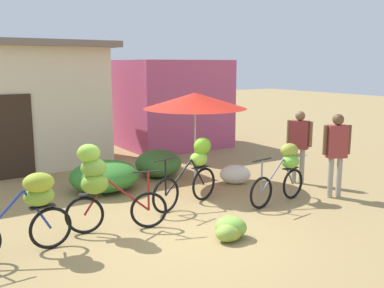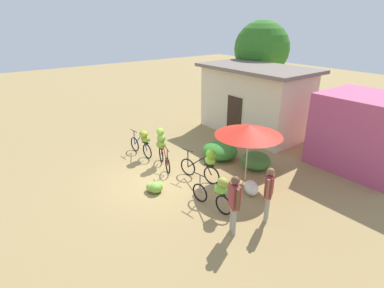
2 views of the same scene
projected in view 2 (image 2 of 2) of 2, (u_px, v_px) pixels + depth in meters
ground_plane at (163, 179)px, 11.02m from camera, size 60.00×60.00×0.00m
building_low at (255, 100)px, 15.11m from camera, size 5.54×3.21×3.27m
shop_pink at (365, 132)px, 11.50m from camera, size 3.20×2.80×2.81m
tree_behind_building at (262, 49)px, 17.34m from camera, size 3.10×3.10×5.34m
hedge_bush_front_left at (220, 151)px, 12.60m from camera, size 1.49×1.40×0.65m
hedge_bush_front_right at (256, 161)px, 11.71m from camera, size 1.12×1.10×0.66m
market_umbrella at (249, 130)px, 10.26m from camera, size 2.30×2.30×2.07m
bicycle_leftmost at (143, 140)px, 12.59m from camera, size 1.63×0.46×1.18m
bicycle_near_pile at (162, 144)px, 11.85m from camera, size 1.58×0.64×1.47m
bicycle_center_loaded at (206, 163)px, 10.61m from camera, size 1.67×0.59×1.28m
bicycle_by_shop at (217, 191)px, 8.99m from camera, size 1.58×0.44×1.15m
banana_pile_on_ground at (155, 187)px, 10.20m from camera, size 0.69×0.66×0.34m
produce_sack at (251, 188)px, 10.05m from camera, size 0.83×0.76×0.44m
person_vendor at (269, 189)px, 8.43m from camera, size 0.37×0.52×1.66m
person_bystander at (234, 199)px, 7.88m from camera, size 0.53×0.36×1.72m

